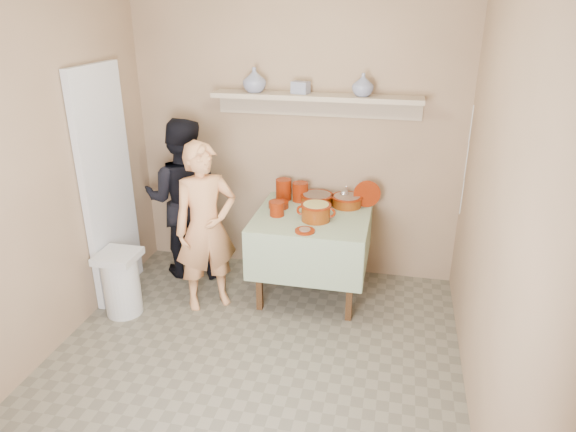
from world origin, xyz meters
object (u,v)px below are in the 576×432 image
(person_cook, at_px, (206,228))
(serving_table, at_px, (312,227))
(trash_bin, at_px, (121,283))
(person_helper, at_px, (184,199))
(cazuela_rice, at_px, (316,211))

(person_cook, bearing_deg, serving_table, -10.69)
(person_cook, bearing_deg, trash_bin, 168.32)
(person_cook, xyz_separation_m, serving_table, (0.83, 0.38, -0.08))
(trash_bin, bearing_deg, serving_table, 24.44)
(person_helper, relative_size, serving_table, 1.55)
(serving_table, height_order, trash_bin, serving_table)
(cazuela_rice, distance_m, trash_bin, 1.73)
(person_cook, distance_m, serving_table, 0.91)
(person_helper, bearing_deg, trash_bin, 63.04)
(cazuela_rice, bearing_deg, serving_table, 111.13)
(cazuela_rice, bearing_deg, person_helper, 168.87)
(serving_table, bearing_deg, person_cook, -155.12)
(person_helper, bearing_deg, cazuela_rice, 159.30)
(person_helper, xyz_separation_m, serving_table, (1.24, -0.13, -0.11))
(cazuela_rice, bearing_deg, person_cook, -163.42)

